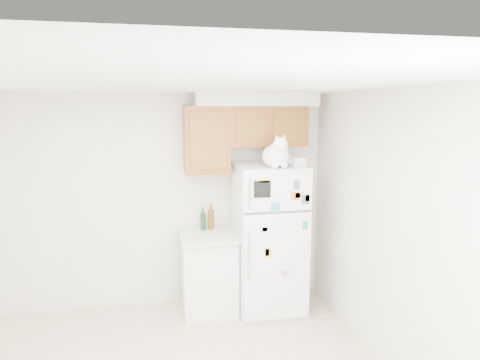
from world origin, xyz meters
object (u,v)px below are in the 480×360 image
object	(u,v)px
storage_box_back	(283,159)
bottle_amber	(211,216)
base_counter	(209,272)
bottle_green	(203,218)
refrigerator	(269,238)
cat	(277,155)
storage_box_front	(298,162)

from	to	relation	value
storage_box_back	bottle_amber	world-z (taller)	storage_box_back
base_counter	bottle_amber	world-z (taller)	bottle_amber
bottle_green	refrigerator	bearing A→B (deg)	-18.98
refrigerator	bottle_amber	distance (m)	0.72
storage_box_back	bottle_green	xyz separation A→B (m)	(-0.93, 0.10, -0.69)
storage_box_back	bottle_amber	xyz separation A→B (m)	(-0.83, 0.10, -0.67)
bottle_green	storage_box_back	bearing A→B (deg)	-6.16
refrigerator	storage_box_back	world-z (taller)	storage_box_back
refrigerator	cat	bearing A→B (deg)	-83.90
base_counter	refrigerator	bearing A→B (deg)	-6.09
storage_box_back	bottle_amber	size ratio (longest dim) A/B	0.58
base_counter	bottle_green	world-z (taller)	bottle_green
refrigerator	bottle_green	distance (m)	0.80
bottle_amber	refrigerator	bearing A→B (deg)	-21.81
storage_box_front	refrigerator	bearing A→B (deg)	140.65
cat	storage_box_front	world-z (taller)	cat
refrigerator	storage_box_back	xyz separation A→B (m)	(0.20, 0.15, 0.90)
cat	bottle_green	world-z (taller)	cat
base_counter	storage_box_back	bearing A→B (deg)	4.92
base_counter	bottle_green	bearing A→B (deg)	102.31
base_counter	storage_box_back	xyz separation A→B (m)	(0.89, 0.08, 1.29)
cat	storage_box_back	world-z (taller)	cat
storage_box_front	bottle_amber	distance (m)	1.20
cat	storage_box_back	bearing A→B (deg)	63.39
storage_box_front	cat	bearing A→B (deg)	-178.41
bottle_green	bottle_amber	xyz separation A→B (m)	(0.09, 0.00, 0.02)
cat	storage_box_back	distance (m)	0.41
base_counter	bottle_green	xyz separation A→B (m)	(-0.04, 0.18, 0.59)
refrigerator	bottle_amber	world-z (taller)	refrigerator
base_counter	bottle_amber	xyz separation A→B (m)	(0.06, 0.18, 0.61)
refrigerator	cat	size ratio (longest dim) A/B	3.27
storage_box_front	storage_box_back	bearing A→B (deg)	92.59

